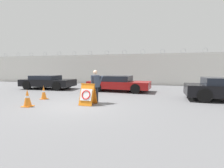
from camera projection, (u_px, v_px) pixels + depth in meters
ground_plane at (79, 105)px, 8.19m from camera, size 90.00×90.00×0.00m
perimeter_wall at (124, 69)px, 18.77m from camera, size 36.00×0.30×3.66m
barricade_sign at (88, 94)px, 8.27m from camera, size 0.71×0.76×1.02m
security_guard at (95, 85)px, 8.72m from camera, size 0.54×0.58×1.64m
traffic_cone_near at (27, 98)px, 7.89m from camera, size 0.42×0.42×0.79m
traffic_cone_mid at (44, 92)px, 9.80m from camera, size 0.35×0.35×0.75m
parked_car_front_coupe at (48, 82)px, 14.60m from camera, size 4.37×2.09×1.13m
parked_car_rear_sedan at (118, 83)px, 13.12m from camera, size 4.67×2.26×1.16m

